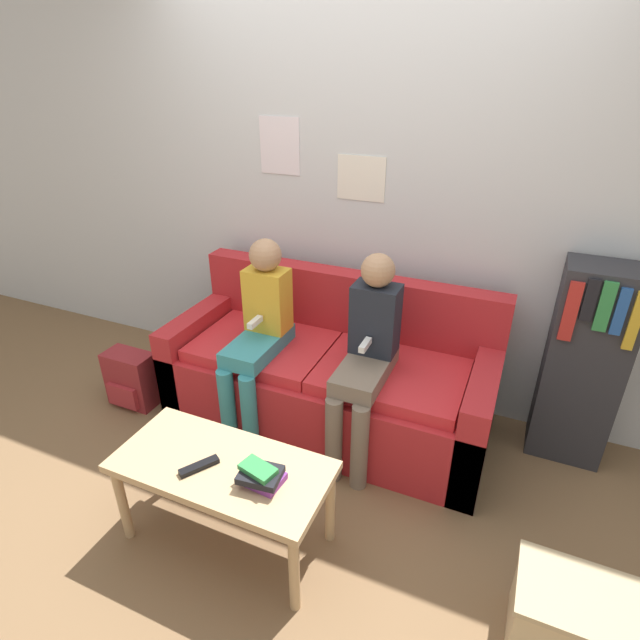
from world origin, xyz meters
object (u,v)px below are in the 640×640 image
coffee_table (222,473)px  person_left (259,329)px  person_right (367,353)px  couch (329,378)px  bookshelf (583,365)px  storage_box (576,623)px  backpack (131,379)px  tv_remote (199,466)px

coffee_table → person_left: size_ratio=0.83×
person_right → coffee_table: bearing=-114.4°
couch → person_right: size_ratio=1.65×
couch → bookshelf: (1.32, 0.29, 0.26)m
storage_box → backpack: size_ratio=1.25×
storage_box → couch: bearing=146.0°
storage_box → tv_remote: bearing=-174.7°
coffee_table → person_right: 0.92m
coffee_table → tv_remote: bearing=-138.6°
tv_remote → bookshelf: size_ratio=0.15×
couch → person_right: 0.48m
person_right → bookshelf: person_right is taller
couch → bookshelf: 1.38m
backpack → coffee_table: bearing=-29.3°
tv_remote → bookshelf: bearing=74.6°
bookshelf → coffee_table: bearing=-137.7°
coffee_table → bookshelf: size_ratio=0.85×
coffee_table → person_left: person_left is taller
backpack → bookshelf: bearing=14.3°
tv_remote → bookshelf: 1.99m
person_left → storage_box: 1.92m
person_right → backpack: size_ratio=3.14×
couch → coffee_table: (-0.08, -0.99, 0.09)m
tv_remote → backpack: tv_remote is taller
tv_remote → coffee_table: bearing=73.7°
person_right → bookshelf: size_ratio=1.03×
person_left → storage_box: (1.71, -0.73, -0.48)m
couch → storage_box: 1.64m
person_left → bookshelf: bearing=15.6°
bookshelf → backpack: (-2.53, -0.64, -0.38)m
coffee_table → backpack: coffee_table is taller
bookshelf → storage_box: size_ratio=2.45×
couch → tv_remote: couch is taller
person_left → backpack: (-0.86, -0.18, -0.46)m
coffee_table → bookshelf: bearing=42.3°
coffee_table → tv_remote: 0.11m
person_left → bookshelf: size_ratio=1.02×
couch → storage_box: couch is taller
couch → person_right: bearing=-32.9°
person_right → tv_remote: (-0.44, -0.87, -0.18)m
coffee_table → person_left: (-0.27, 0.81, 0.25)m
coffee_table → bookshelf: 1.91m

